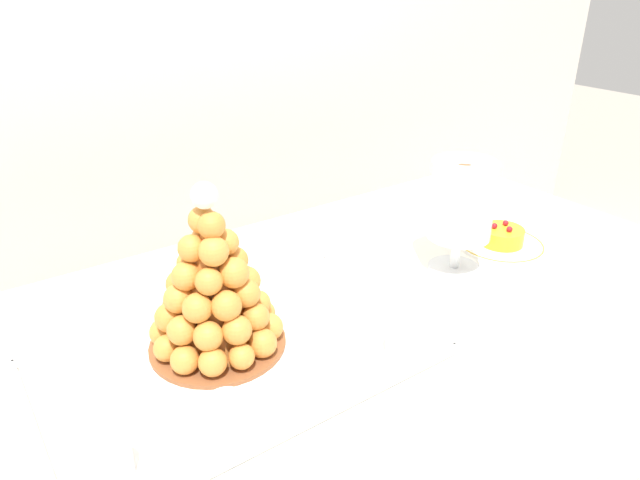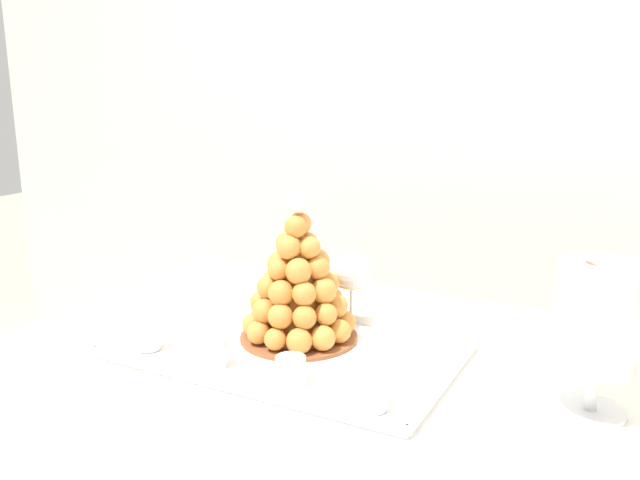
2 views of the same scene
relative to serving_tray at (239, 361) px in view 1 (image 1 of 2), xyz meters
name	(u,v)px [view 1 (image 1 of 2)]	position (x,y,z in m)	size (l,w,h in m)	color
buffet_table	(358,343)	(0.26, 0.01, -0.08)	(1.69, 0.96, 0.73)	brown
serving_tray	(239,361)	(0.00, 0.00, 0.00)	(0.63, 0.39, 0.02)	white
croquembouche	(213,289)	(-0.01, 0.06, 0.11)	(0.23, 0.23, 0.30)	brown
dessert_cup_left	(113,459)	(-0.24, -0.12, 0.03)	(0.05, 0.05, 0.06)	silver
dessert_cup_mid_left	(227,415)	(-0.09, -0.13, 0.03)	(0.06, 0.06, 0.05)	silver
dessert_cup_centre	(320,371)	(0.08, -0.13, 0.03)	(0.05, 0.05, 0.05)	silver
dessert_cup_mid_right	(401,339)	(0.23, -0.14, 0.03)	(0.05, 0.05, 0.06)	silver
macaron_goblet	(461,202)	(0.54, 0.02, 0.15)	(0.13, 0.13, 0.26)	white
fruit_tart_plate	(501,240)	(0.72, 0.04, 0.01)	(0.20, 0.20, 0.06)	white
wine_glass	(213,253)	(0.05, 0.18, 0.11)	(0.08, 0.08, 0.17)	silver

